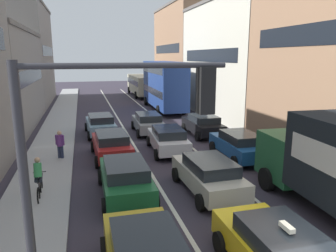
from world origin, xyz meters
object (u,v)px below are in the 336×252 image
object	(u,v)px
coupe_centre_lane_fourth	(148,122)
bus_far_queue_secondary	(141,84)
wagon_left_lane_second	(125,177)
hatchback_centre_lane_third	(168,139)
sedan_left_lane_third	(111,144)
sedan_right_lane_behind_truck	(239,145)
bus_mid_queue_primary	(164,83)
traffic_light_pole	(101,159)
pedestrian_near_kerb	(60,144)
sedan_left_lane_fourth	(101,124)
sedan_centre_lane_second	(209,174)
cyclist_on_sidewalk	(39,179)
wagon_right_lane_far	(203,124)

from	to	relation	value
coupe_centre_lane_fourth	bus_far_queue_secondary	distance (m)	23.06
wagon_left_lane_second	hatchback_centre_lane_third	bearing A→B (deg)	-30.22
sedan_left_lane_third	sedan_right_lane_behind_truck	distance (m)	7.08
bus_mid_queue_primary	hatchback_centre_lane_third	bearing A→B (deg)	167.77
traffic_light_pole	pedestrian_near_kerb	xyz separation A→B (m)	(-1.58, 12.19, -2.87)
bus_mid_queue_primary	bus_far_queue_secondary	bearing A→B (deg)	1.54
sedan_left_lane_fourth	sedan_right_lane_behind_truck	xyz separation A→B (m)	(7.09, -7.58, 0.00)
wagon_left_lane_second	pedestrian_near_kerb	bearing A→B (deg)	27.54
sedan_centre_lane_second	sedan_left_lane_third	size ratio (longest dim) A/B	0.99
bus_far_queue_secondary	cyclist_on_sidewalk	world-z (taller)	bus_far_queue_secondary
bus_far_queue_secondary	hatchback_centre_lane_third	bearing A→B (deg)	173.33
sedan_centre_lane_second	bus_mid_queue_primary	size ratio (longest dim) A/B	0.41
coupe_centre_lane_fourth	sedan_right_lane_behind_truck	bearing A→B (deg)	-151.95
sedan_right_lane_behind_truck	bus_mid_queue_primary	xyz separation A→B (m)	(0.05, 17.09, 2.03)
sedan_centre_lane_second	wagon_right_lane_far	distance (m)	9.91
cyclist_on_sidewalk	sedan_left_lane_fourth	bearing A→B (deg)	-17.41
traffic_light_pole	sedan_right_lane_behind_truck	size ratio (longest dim) A/B	1.27
sedan_right_lane_behind_truck	bus_mid_queue_primary	size ratio (longest dim) A/B	0.41
sedan_left_lane_third	bus_mid_queue_primary	bearing A→B (deg)	-26.60
coupe_centre_lane_fourth	sedan_right_lane_behind_truck	xyz separation A→B (m)	(3.67, -7.26, 0.00)
traffic_light_pole	sedan_left_lane_fourth	xyz separation A→B (m)	(0.87, 17.57, -3.02)
wagon_right_lane_far	sedan_centre_lane_second	bearing A→B (deg)	159.94
sedan_centre_lane_second	sedan_left_lane_third	bearing A→B (deg)	29.95
sedan_right_lane_behind_truck	sedan_left_lane_fourth	bearing A→B (deg)	43.78
sedan_left_lane_fourth	sedan_centre_lane_second	bearing A→B (deg)	-164.65
pedestrian_near_kerb	sedan_right_lane_behind_truck	bearing A→B (deg)	106.99
sedan_centre_lane_second	sedan_right_lane_behind_truck	bearing A→B (deg)	-42.92
traffic_light_pole	wagon_left_lane_second	xyz separation A→B (m)	(1.23, 6.71, -3.02)
bus_mid_queue_primary	bus_far_queue_secondary	world-z (taller)	bus_mid_queue_primary
bus_mid_queue_primary	bus_far_queue_secondary	size ratio (longest dim) A/B	1.00
coupe_centre_lane_fourth	cyclist_on_sidewalk	bearing A→B (deg)	148.50
coupe_centre_lane_fourth	bus_far_queue_secondary	bearing A→B (deg)	-7.79
traffic_light_pole	sedan_right_lane_behind_truck	distance (m)	13.12
bus_far_queue_secondary	wagon_right_lane_far	bearing A→B (deg)	-179.51
hatchback_centre_lane_third	cyclist_on_sidewalk	xyz separation A→B (m)	(-6.57, -4.88, 0.05)
pedestrian_near_kerb	sedan_left_lane_fourth	bearing A→B (deg)	-174.58
sedan_left_lane_fourth	traffic_light_pole	bearing A→B (deg)	174.37
hatchback_centre_lane_third	bus_far_queue_secondary	bearing A→B (deg)	-3.81
wagon_right_lane_far	bus_mid_queue_primary	xyz separation A→B (m)	(0.05, 11.57, 2.03)
wagon_right_lane_far	wagon_left_lane_second	bearing A→B (deg)	142.35
wagon_right_lane_far	sedan_left_lane_fourth	bearing A→B (deg)	73.58
sedan_left_lane_fourth	sedan_right_lane_behind_truck	distance (m)	10.37
coupe_centre_lane_fourth	wagon_left_lane_second	bearing A→B (deg)	165.04
coupe_centre_lane_fourth	bus_mid_queue_primary	distance (m)	10.71
sedan_left_lane_third	cyclist_on_sidewalk	xyz separation A→B (m)	(-3.24, -4.54, 0.05)
sedan_right_lane_behind_truck	pedestrian_near_kerb	xyz separation A→B (m)	(-9.54, 2.20, 0.15)
wagon_left_lane_second	sedan_left_lane_third	world-z (taller)	same
sedan_right_lane_behind_truck	bus_far_queue_secondary	size ratio (longest dim) A/B	0.41
coupe_centre_lane_fourth	bus_mid_queue_primary	bearing A→B (deg)	-19.44
sedan_centre_lane_second	coupe_centre_lane_fourth	bearing A→B (deg)	0.12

